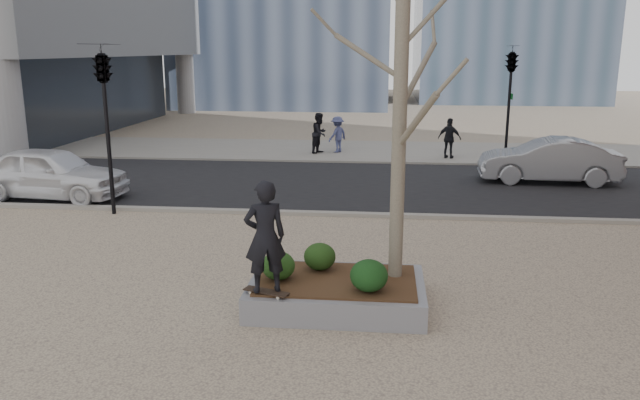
# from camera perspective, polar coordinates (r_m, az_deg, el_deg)

# --- Properties ---
(ground) EXTENTS (120.00, 120.00, 0.00)m
(ground) POSITION_cam_1_polar(r_m,az_deg,el_deg) (11.15, -3.66, -9.39)
(ground) COLOR tan
(ground) RESTS_ON ground
(street) EXTENTS (60.00, 8.00, 0.02)m
(street) POSITION_cam_1_polar(r_m,az_deg,el_deg) (20.65, 0.89, 1.49)
(street) COLOR black
(street) RESTS_ON ground
(far_sidewalk) EXTENTS (60.00, 6.00, 0.02)m
(far_sidewalk) POSITION_cam_1_polar(r_m,az_deg,el_deg) (27.51, 2.16, 4.55)
(far_sidewalk) COLOR gray
(far_sidewalk) RESTS_ON ground
(planter) EXTENTS (3.00, 2.00, 0.45)m
(planter) POSITION_cam_1_polar(r_m,az_deg,el_deg) (10.95, 1.55, -8.53)
(planter) COLOR gray
(planter) RESTS_ON ground
(planter_mulch) EXTENTS (2.70, 1.70, 0.04)m
(planter_mulch) POSITION_cam_1_polar(r_m,az_deg,el_deg) (10.86, 1.56, -7.33)
(planter_mulch) COLOR #382314
(planter_mulch) RESTS_ON planter
(sycamore_tree) EXTENTS (2.80, 2.80, 6.60)m
(sycamore_tree) POSITION_cam_1_polar(r_m,az_deg,el_deg) (10.43, 7.39, 10.43)
(sycamore_tree) COLOR gray
(sycamore_tree) RESTS_ON planter_mulch
(shrub_left) EXTENTS (0.58, 0.58, 0.49)m
(shrub_left) POSITION_cam_1_polar(r_m,az_deg,el_deg) (10.78, -3.84, -6.01)
(shrub_left) COLOR #123912
(shrub_left) RESTS_ON planter_mulch
(shrub_middle) EXTENTS (0.57, 0.57, 0.49)m
(shrub_middle) POSITION_cam_1_polar(r_m,az_deg,el_deg) (11.22, -0.02, -5.19)
(shrub_middle) COLOR #193A12
(shrub_middle) RESTS_ON planter_mulch
(shrub_right) EXTENTS (0.62, 0.62, 0.53)m
(shrub_right) POSITION_cam_1_polar(r_m,az_deg,el_deg) (10.28, 4.49, -6.90)
(shrub_right) COLOR black
(shrub_right) RESTS_ON planter_mulch
(skateboard) EXTENTS (0.80, 0.45, 0.08)m
(skateboard) POSITION_cam_1_polar(r_m,az_deg,el_deg) (10.30, -4.94, -8.47)
(skateboard) COLOR black
(skateboard) RESTS_ON planter
(skateboarder) EXTENTS (0.78, 0.64, 1.84)m
(skateboarder) POSITION_cam_1_polar(r_m,az_deg,el_deg) (9.98, -5.05, -3.36)
(skateboarder) COLOR black
(skateboarder) RESTS_ON skateboard
(police_car) EXTENTS (4.69, 2.31, 1.54)m
(police_car) POSITION_cam_1_polar(r_m,az_deg,el_deg) (20.11, -23.41, 2.30)
(police_car) COLOR white
(police_car) RESTS_ON street
(car_silver) EXTENTS (4.57, 1.85, 1.47)m
(car_silver) POSITION_cam_1_polar(r_m,az_deg,el_deg) (22.06, 20.18, 3.42)
(car_silver) COLOR gray
(car_silver) RESTS_ON street
(pedestrian_a) EXTENTS (0.93, 1.03, 1.72)m
(pedestrian_a) POSITION_cam_1_polar(r_m,az_deg,el_deg) (26.61, -0.03, 6.14)
(pedestrian_a) COLOR black
(pedestrian_a) RESTS_ON far_sidewalk
(pedestrian_b) EXTENTS (1.06, 1.14, 1.54)m
(pedestrian_b) POSITION_cam_1_polar(r_m,az_deg,el_deg) (26.85, 1.61, 6.02)
(pedestrian_b) COLOR #434A79
(pedestrian_b) RESTS_ON far_sidewalk
(pedestrian_c) EXTENTS (1.03, 0.76, 1.63)m
(pedestrian_c) POSITION_cam_1_polar(r_m,az_deg,el_deg) (25.86, 11.76, 5.54)
(pedestrian_c) COLOR black
(pedestrian_c) RESTS_ON far_sidewalk
(traffic_light_near) EXTENTS (0.60, 2.48, 4.50)m
(traffic_light_near) POSITION_cam_1_polar(r_m,az_deg,el_deg) (17.43, -18.85, 5.98)
(traffic_light_near) COLOR black
(traffic_light_near) RESTS_ON ground
(traffic_light_far) EXTENTS (0.60, 2.48, 4.50)m
(traffic_light_far) POSITION_cam_1_polar(r_m,az_deg,el_deg) (25.25, 16.88, 8.28)
(traffic_light_far) COLOR black
(traffic_light_far) RESTS_ON ground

